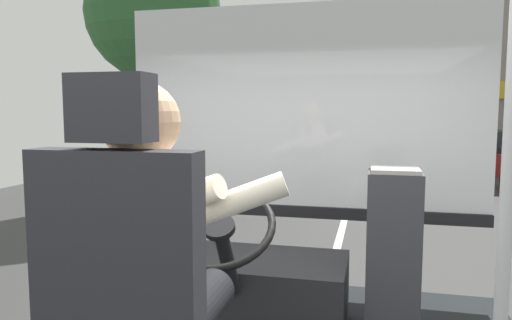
{
  "coord_description": "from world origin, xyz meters",
  "views": [
    {
      "loc": [
        0.48,
        -1.72,
        2.06
      ],
      "look_at": [
        -0.34,
        1.67,
        1.7
      ],
      "focal_mm": 33.9,
      "sensor_mm": 36.0,
      "label": 1
    }
  ],
  "objects_px": {
    "steering_console": "(247,289)",
    "parked_car_black": "(483,149)",
    "handrail_pole": "(509,168)",
    "fare_box": "(393,259)",
    "bus_driver": "(152,251)"
  },
  "relations": [
    {
      "from": "parked_car_black",
      "to": "steering_console",
      "type": "bearing_deg",
      "value": -105.78
    },
    {
      "from": "steering_console",
      "to": "bus_driver",
      "type": "bearing_deg",
      "value": -90.0
    },
    {
      "from": "steering_console",
      "to": "fare_box",
      "type": "distance_m",
      "value": 0.82
    },
    {
      "from": "handrail_pole",
      "to": "fare_box",
      "type": "bearing_deg",
      "value": 109.58
    },
    {
      "from": "fare_box",
      "to": "parked_car_black",
      "type": "distance_m",
      "value": 15.83
    },
    {
      "from": "steering_console",
      "to": "fare_box",
      "type": "bearing_deg",
      "value": -1.87
    },
    {
      "from": "steering_console",
      "to": "parked_car_black",
      "type": "xyz_separation_m",
      "value": [
        4.35,
        15.38,
        -0.35
      ]
    },
    {
      "from": "handrail_pole",
      "to": "parked_car_black",
      "type": "relative_size",
      "value": 0.53
    },
    {
      "from": "parked_car_black",
      "to": "fare_box",
      "type": "bearing_deg",
      "value": -103.03
    },
    {
      "from": "bus_driver",
      "to": "parked_car_black",
      "type": "relative_size",
      "value": 0.22
    },
    {
      "from": "fare_box",
      "to": "parked_car_black",
      "type": "xyz_separation_m",
      "value": [
        3.57,
        15.41,
        -0.6
      ]
    },
    {
      "from": "bus_driver",
      "to": "handrail_pole",
      "type": "height_order",
      "value": "handrail_pole"
    },
    {
      "from": "bus_driver",
      "to": "handrail_pole",
      "type": "relative_size",
      "value": 0.41
    },
    {
      "from": "steering_console",
      "to": "parked_car_black",
      "type": "height_order",
      "value": "steering_console"
    },
    {
      "from": "steering_console",
      "to": "handrail_pole",
      "type": "xyz_separation_m",
      "value": [
        1.09,
        -0.88,
        0.82
      ]
    }
  ]
}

